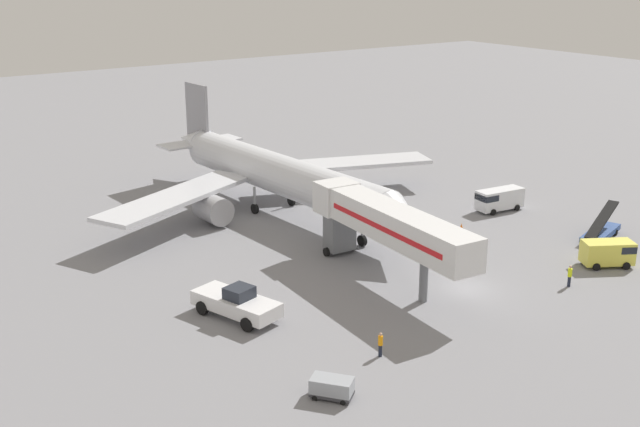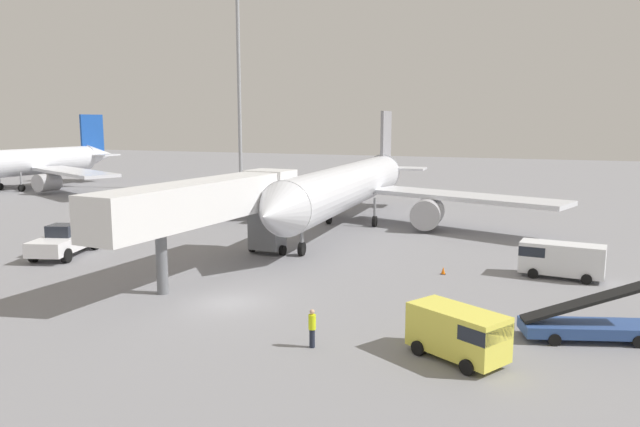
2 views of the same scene
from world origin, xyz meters
name	(u,v)px [view 1 (image 1 of 2)]	position (x,y,z in m)	size (l,w,h in m)	color
ground_plane	(467,288)	(0.00, 0.00, 0.00)	(300.00, 300.00, 0.00)	gray
airplane_at_gate	(275,174)	(-1.77, 27.15, 4.07)	(42.26, 42.72, 11.82)	silver
jet_bridge	(383,222)	(-4.34, 5.85, 4.99)	(4.64, 20.09, 6.71)	silver
pushback_tug	(237,303)	(-18.38, 6.03, 1.18)	(4.72, 7.72, 2.56)	white
belt_loader_truck	(601,231)	(19.40, 1.30, 0.76)	(6.72, 3.82, 3.12)	#2D4C8E
service_van_mid_left	(609,252)	(13.89, -3.56, 1.30)	(4.84, 3.93, 2.30)	#E5DB4C
service_van_near_right	(498,199)	(17.96, 13.34, 1.36)	(5.55, 2.62, 2.39)	white
baggage_cart_near_left	(332,387)	(-19.24, -7.59, 0.74)	(2.72, 2.93, 1.33)	#38383D
ground_crew_worker_foreground	(570,275)	(7.24, -4.62, 0.98)	(0.50, 0.50, 1.86)	#1E2333
ground_crew_worker_midground	(380,344)	(-13.37, -5.11, 0.94)	(0.48, 0.48, 1.78)	#1E2333
safety_cone_alpha	(461,226)	(10.51, 11.32, 0.26)	(0.34, 0.34, 0.53)	black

